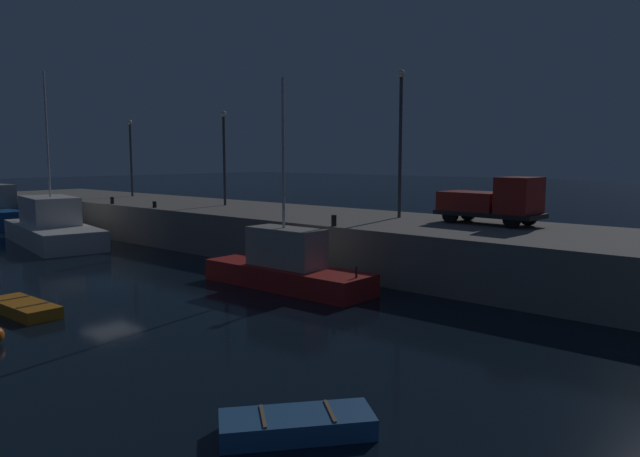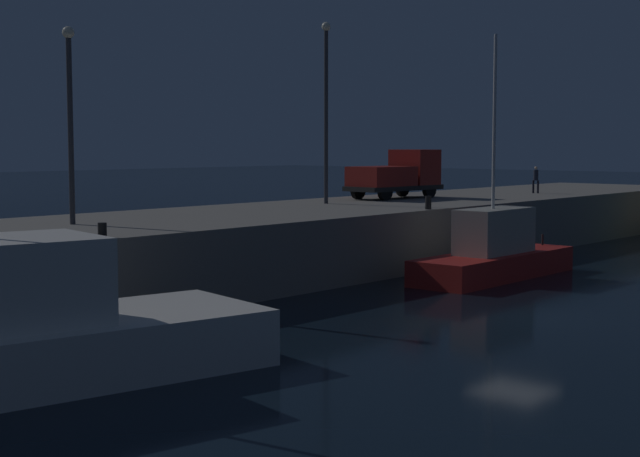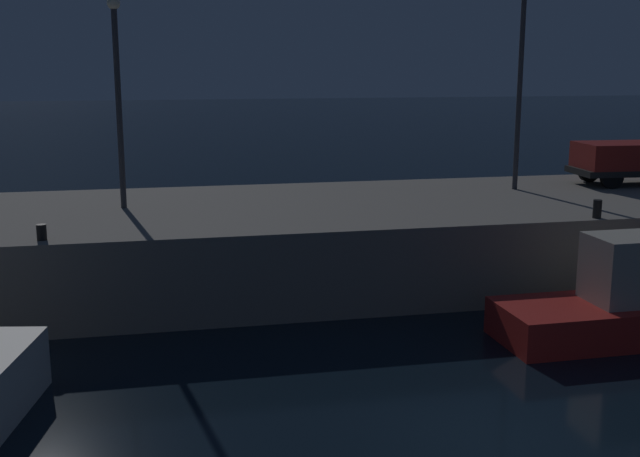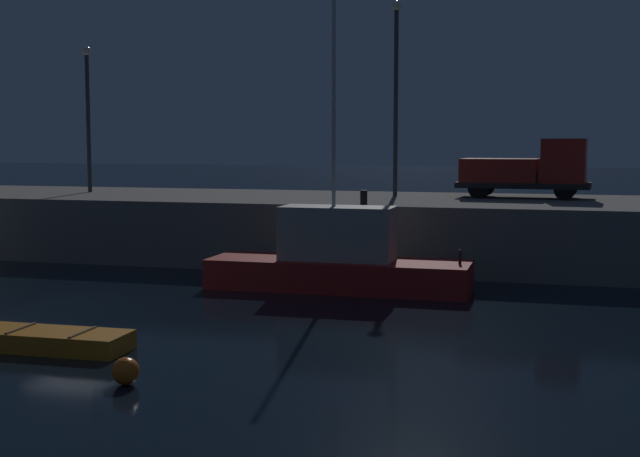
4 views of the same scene
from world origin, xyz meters
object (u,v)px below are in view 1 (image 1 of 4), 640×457
at_px(bollard_west, 155,205).
at_px(bollard_central, 334,221).
at_px(lamp_post_east, 224,150).
at_px(rowboat_white_mid, 297,425).
at_px(fishing_trawler_red, 287,267).
at_px(utility_truck, 494,202).
at_px(lamp_post_west, 131,151).
at_px(dinghy_orange_near, 24,308).
at_px(fishing_boat_orange, 52,227).
at_px(lamp_post_central, 400,133).
at_px(bollard_east, 112,200).

relative_size(bollard_west, bollard_central, 0.76).
bearing_deg(lamp_post_east, rowboat_white_mid, -37.07).
distance_m(fishing_trawler_red, utility_truck, 11.92).
bearing_deg(utility_truck, lamp_post_west, -179.90).
distance_m(dinghy_orange_near, rowboat_white_mid, 15.86).
bearing_deg(utility_truck, fishing_boat_orange, -160.34).
xyz_separation_m(rowboat_white_mid, utility_truck, (-4.97, 20.83, 3.76)).
distance_m(fishing_boat_orange, lamp_post_central, 26.62).
relative_size(fishing_boat_orange, rowboat_white_mid, 3.66).
bearing_deg(fishing_boat_orange, lamp_post_west, 120.43).
xyz_separation_m(dinghy_orange_near, utility_truck, (10.89, 20.42, 3.76)).
distance_m(dinghy_orange_near, utility_truck, 23.44).
bearing_deg(dinghy_orange_near, bollard_east, 141.40).
distance_m(lamp_post_east, utility_truck, 21.37).
bearing_deg(bollard_central, fishing_trawler_red, -91.93).
bearing_deg(lamp_post_central, rowboat_white_mid, -62.09).
bearing_deg(bollard_east, dinghy_orange_near, -38.60).
relative_size(fishing_trawler_red, lamp_post_central, 1.16).
distance_m(fishing_boat_orange, bollard_central, 23.99).
relative_size(lamp_post_west, lamp_post_central, 0.80).
bearing_deg(dinghy_orange_near, lamp_post_west, 140.72).
xyz_separation_m(fishing_trawler_red, lamp_post_east, (-14.95, 8.63, 5.91)).
relative_size(dinghy_orange_near, bollard_west, 8.82).
xyz_separation_m(rowboat_white_mid, lamp_post_west, (-40.74, 20.77, 6.69)).
xyz_separation_m(utility_truck, bollard_west, (-23.27, -5.91, -1.02)).
height_order(rowboat_white_mid, utility_truck, utility_truck).
distance_m(lamp_post_central, bollard_east, 24.11).
relative_size(fishing_trawler_red, bollard_west, 22.35).
bearing_deg(dinghy_orange_near, bollard_west, 130.49).
bearing_deg(rowboat_white_mid, lamp_post_east, 142.93).
relative_size(dinghy_orange_near, bollard_east, 7.57).
distance_m(rowboat_white_mid, lamp_post_west, 46.21).
relative_size(rowboat_white_mid, lamp_post_west, 0.51).
height_order(lamp_post_east, utility_truck, lamp_post_east).
bearing_deg(utility_truck, bollard_east, -168.15).
bearing_deg(lamp_post_east, bollard_central, -18.81).
bearing_deg(lamp_post_west, fishing_trawler_red, -18.12).
bearing_deg(lamp_post_east, utility_truck, 3.02).
bearing_deg(bollard_central, lamp_post_west, 168.24).
relative_size(lamp_post_west, bollard_west, 15.49).
xyz_separation_m(fishing_boat_orange, rowboat_white_mid, (34.56, -10.26, -1.03)).
bearing_deg(bollard_east, bollard_central, -0.48).
distance_m(lamp_post_west, bollard_central, 30.59).
bearing_deg(bollard_central, utility_truck, 45.83).
bearing_deg(utility_truck, fishing_trawler_red, -122.42).
relative_size(lamp_post_east, bollard_east, 13.35).
bearing_deg(fishing_boat_orange, fishing_trawler_red, 2.03).
bearing_deg(utility_truck, lamp_post_central, -178.81).
bearing_deg(dinghy_orange_near, lamp_post_central, 76.47).
xyz_separation_m(bollard_west, bollard_east, (-5.61, -0.14, 0.04)).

